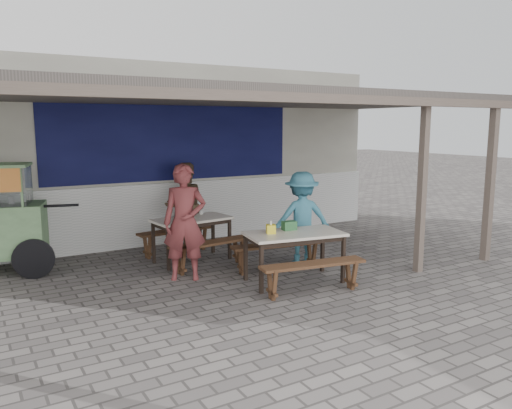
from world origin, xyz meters
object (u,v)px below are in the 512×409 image
Objects in this scene: table_right at (294,238)px; table_left at (192,223)px; bench_right_wall at (278,250)px; tissue_box at (271,229)px; bench_right_street at (313,270)px; condiment_bowl at (182,217)px; bench_left_street at (211,249)px; bench_left_wall at (176,236)px; donation_box at (289,226)px; condiment_jar at (201,212)px; patron_right_table at (302,218)px; patron_wall_side at (184,206)px; patron_street_side at (185,222)px.

table_left is at bearing 124.14° from table_right.
tissue_box is at bearing -123.06° from bench_right_wall.
bench_right_street is 2.69m from condiment_bowl.
bench_left_wall is at bearing 90.00° from bench_left_street.
donation_box is at bearing 89.37° from table_right.
bench_right_street is at bearing -99.48° from donation_box.
tissue_box is (-0.33, 0.13, 0.14)m from table_right.
bench_right_wall is 1.70m from condiment_jar.
condiment_bowl is at bearing -13.85° from patron_right_table.
bench_left_street and bench_right_street have the same top height.
condiment_bowl is at bearing 127.06° from table_right.
donation_box is at bearing -72.99° from condiment_jar.
bench_right_wall is 0.99× the size of patron_right_table.
bench_left_wall is at bearing 90.00° from table_left.
patron_wall_side reaches higher than patron_right_table.
condiment_jar is (-0.55, 2.10, 0.12)m from table_right.
bench_left_street is 1.00m from condiment_jar.
bench_right_street is at bearing -90.00° from table_right.
bench_left_wall is at bearing 104.36° from tissue_box.
condiment_bowl is at bearing 54.67° from patron_wall_side.
table_left is 6.80× the size of condiment_bowl.
table_left is 0.89× the size of bench_right_wall.
tissue_box reaches higher than bench_left_wall.
bench_left_wall is 2.62m from table_right.
table_right is 0.24m from donation_box.
patron_street_side is at bearing 14.96° from patron_right_table.
condiment_jar is at bearing 80.56° from patron_street_side.
bench_left_wall is at bearing 114.48° from bench_right_street.
bench_left_street is 11.09× the size of tissue_box.
condiment_jar reaches higher than condiment_bowl.
bench_right_street is 1.00× the size of bench_right_wall.
table_left is 0.19m from condiment_bowl.
table_right is 19.32× the size of condiment_jar.
donation_box reaches higher than bench_left_street.
table_right is at bearing 91.79° from patron_wall_side.
patron_street_side is 22.23× the size of condiment_jar.
table_right is 7.47× the size of donation_box.
patron_wall_side is at bearing -37.22° from patron_right_table.
bench_left_street is at bearing 52.45° from patron_street_side.
patron_right_table is at bearing -34.08° from condiment_bowl.
patron_street_side reaches higher than bench_left_street.
bench_right_street is at bearing -76.34° from bench_left_street.
tissue_box reaches higher than bench_right_wall.
bench_left_wall is (-0.07, 0.59, -0.33)m from table_left.
bench_left_wall is 0.94× the size of table_right.
tissue_box reaches higher than bench_left_street.
patron_street_side reaches higher than patron_right_table.
bench_right_wall is at bearing 97.40° from patron_wall_side.
condiment_bowl is at bearing -105.19° from bench_left_wall.
condiment_jar is at bearing 108.89° from bench_right_street.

